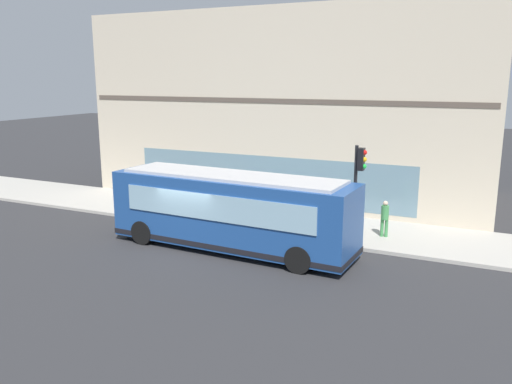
{
  "coord_description": "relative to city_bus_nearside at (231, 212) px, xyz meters",
  "views": [
    {
      "loc": [
        -17.07,
        -10.84,
        6.81
      ],
      "look_at": [
        2.03,
        -1.86,
        2.12
      ],
      "focal_mm": 36.65,
      "sensor_mm": 36.0,
      "label": 1
    }
  ],
  "objects": [
    {
      "name": "pedestrian_near_building_entrance",
      "position": [
        5.29,
        6.99,
        -0.44
      ],
      "size": [
        0.32,
        0.32,
        1.68
      ],
      "color": "gold",
      "rests_on": "sidewalk_curb"
    },
    {
      "name": "fire_hydrant",
      "position": [
        5.97,
        3.03,
        -1.04
      ],
      "size": [
        0.35,
        0.35,
        0.74
      ],
      "color": "red",
      "rests_on": "sidewalk_curb"
    },
    {
      "name": "city_bus_nearside",
      "position": [
        0.0,
        0.0,
        0.0
      ],
      "size": [
        2.99,
        10.15,
        3.07
      ],
      "color": "#1E478C",
      "rests_on": "ground"
    },
    {
      "name": "building_corner",
      "position": [
        11.35,
        1.42,
        3.54
      ],
      "size": [
        9.72,
        21.87,
        10.2
      ],
      "color": "beige",
      "rests_on": "ground"
    },
    {
      "name": "pedestrian_near_hydrant",
      "position": [
        3.82,
        -5.29,
        -0.52
      ],
      "size": [
        0.32,
        0.32,
        1.56
      ],
      "color": "#3F8C4C",
      "rests_on": "sidewalk_curb"
    },
    {
      "name": "sidewalk_curb",
      "position": [
        4.23,
        1.42,
        -1.48
      ],
      "size": [
        4.57,
        40.0,
        0.15
      ],
      "primitive_type": "cube",
      "color": "#B2ADA3",
      "rests_on": "ground"
    },
    {
      "name": "traffic_light_near_corner",
      "position": [
        2.62,
        -4.4,
        1.37
      ],
      "size": [
        0.32,
        0.49,
        3.99
      ],
      "color": "black",
      "rests_on": "sidewalk_curb"
    },
    {
      "name": "ground",
      "position": [
        -0.65,
        1.42,
        -1.55
      ],
      "size": [
        120.0,
        120.0,
        0.0
      ],
      "primitive_type": "plane",
      "color": "#2D2D30"
    }
  ]
}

